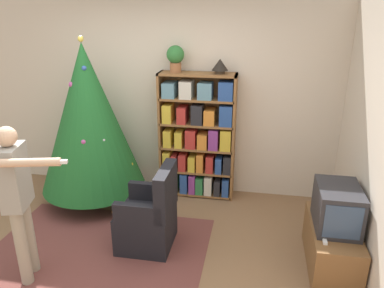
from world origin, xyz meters
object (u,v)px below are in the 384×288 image
Objects in this scene: television at (337,207)px; potted_plant at (175,57)px; armchair at (150,219)px; standing_person at (18,193)px; table_lamp at (220,65)px; christmas_tree at (89,118)px; bookshelf at (198,139)px.

potted_plant is at bearing 145.61° from television.
armchair is 1.33m from standing_person.
potted_plant is at bearing 180.00° from table_lamp.
christmas_tree reaches higher than armchair.
christmas_tree is 6.46× the size of potted_plant.
bookshelf reaches higher than television.
christmas_tree is at bearing -165.40° from table_lamp.
table_lamp is at bearing 1.75° from bookshelf.
christmas_tree reaches higher than table_lamp.
standing_person is at bearing -128.61° from table_lamp.
christmas_tree is at bearing 167.06° from standing_person.
christmas_tree is 2.31× the size of armchair.
bookshelf is at bearing 141.09° from television.
bookshelf is 1.42m from christmas_tree.
television is at bearing 89.96° from standing_person.
potted_plant is 1.64× the size of table_lamp.
television is 0.26× the size of christmas_tree.
television is 2.12m from table_lamp.
bookshelf is 1.10× the size of standing_person.
television is 1.69× the size of potted_plant.
christmas_tree is at bearing -162.96° from bookshelf.
bookshelf is at bearing 132.61° from standing_person.
table_lamp is (0.55, 0.00, -0.09)m from potted_plant.
christmas_tree is 1.41× the size of standing_person.
potted_plant is at bearing 21.84° from christmas_tree.
potted_plant is (-0.29, 0.01, 1.06)m from bookshelf.
bookshelf is 2.00m from television.
christmas_tree is at bearing 163.51° from television.
bookshelf is 1.10m from potted_plant.
bookshelf is 3.00× the size of television.
television is at bearing -38.91° from bookshelf.
potted_plant is (1.01, 1.95, 0.97)m from standing_person.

